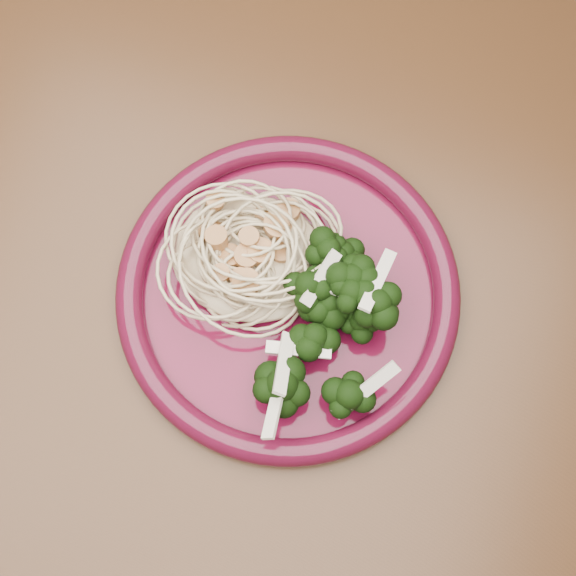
% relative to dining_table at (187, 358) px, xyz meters
% --- Properties ---
extents(dining_table, '(1.20, 0.80, 0.75)m').
position_rel_dining_table_xyz_m(dining_table, '(0.00, 0.00, 0.00)').
color(dining_table, '#472814').
rests_on(dining_table, ground).
extents(dinner_plate, '(0.34, 0.34, 0.02)m').
position_rel_dining_table_xyz_m(dinner_plate, '(0.07, 0.05, 0.11)').
color(dinner_plate, '#4F0920').
rests_on(dinner_plate, dining_table).
extents(spaghetti_pile, '(0.15, 0.14, 0.03)m').
position_rel_dining_table_xyz_m(spaghetti_pile, '(0.04, 0.07, 0.12)').
color(spaghetti_pile, beige).
rests_on(spaghetti_pile, dinner_plate).
extents(scallop_cluster, '(0.13, 0.13, 0.03)m').
position_rel_dining_table_xyz_m(scallop_cluster, '(0.04, 0.07, 0.15)').
color(scallop_cluster, '#BD844B').
rests_on(scallop_cluster, spaghetti_pile).
extents(broccoli_pile, '(0.13, 0.16, 0.05)m').
position_rel_dining_table_xyz_m(broccoli_pile, '(0.12, 0.04, 0.13)').
color(broccoli_pile, black).
rests_on(broccoli_pile, dinner_plate).
extents(onion_garnish, '(0.09, 0.10, 0.05)m').
position_rel_dining_table_xyz_m(onion_garnish, '(0.12, 0.04, 0.16)').
color(onion_garnish, silver).
rests_on(onion_garnish, broccoli_pile).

